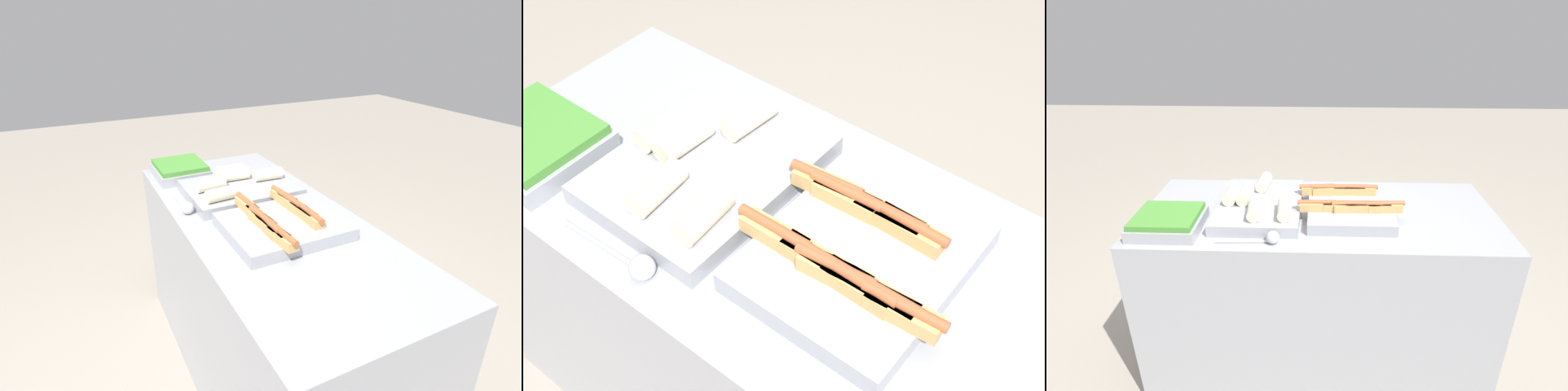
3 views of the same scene
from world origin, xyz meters
The scene contains 5 objects.
counter centered at (0.00, 0.00, 0.44)m, with size 1.63×0.71×0.87m.
tray_hotdogs centered at (0.14, 0.00, 0.91)m, with size 0.47×0.45×0.10m.
tray_wraps centered at (-0.27, -0.01, 0.91)m, with size 0.38×0.50×0.11m.
tray_side_front centered at (-0.64, -0.19, 0.91)m, with size 0.28×0.26×0.07m.
serving_spoon_near centered at (-0.20, -0.29, 0.90)m, with size 0.26×0.05×0.05m.
Camera 2 is at (0.59, -0.81, 2.01)m, focal length 50.00 mm.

